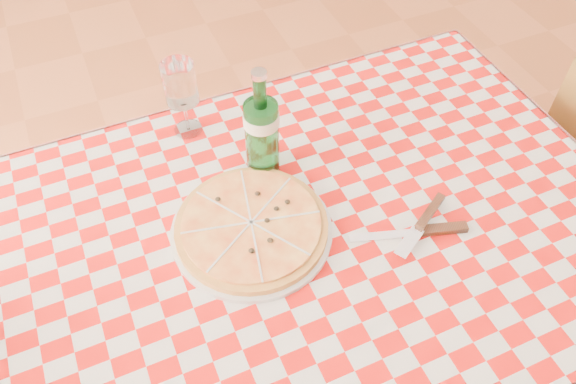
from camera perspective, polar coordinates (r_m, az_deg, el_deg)
name	(u,v)px	position (r m, az deg, el deg)	size (l,w,h in m)	color
dining_table	(308,257)	(1.19, 2.06, -6.66)	(1.20, 0.80, 0.75)	brown
tablecloth	(309,231)	(1.11, 2.19, -3.99)	(1.30, 0.90, 0.01)	#B00E0A
pizza_plate	(251,226)	(1.09, -3.74, -3.48)	(0.32, 0.32, 0.04)	#CA8A43
water_bottle	(261,124)	(1.12, -2.72, 6.90)	(0.07, 0.07, 0.26)	#186126
wine_glass	(183,99)	(1.25, -10.63, 9.25)	(0.07, 0.07, 0.18)	white
cutlery	(418,229)	(1.12, 13.11, -3.70)	(0.25, 0.21, 0.03)	silver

